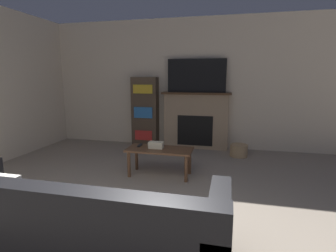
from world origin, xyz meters
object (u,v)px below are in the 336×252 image
Objects in this scene: tv at (196,76)px; couch at (66,232)px; bookshelf at (145,112)px; fireplace at (196,120)px; storage_basket at (239,150)px; coffee_table at (160,153)px.

couch is (-0.54, -3.78, -1.24)m from tv.
fireplace is at bearing 1.14° from bookshelf.
storage_basket is at bearing -11.60° from bookshelf.
tv reaches higher than fireplace.
couch reaches higher than coffee_table.
bookshelf reaches higher than coffee_table.
bookshelf is at bearing -179.88° from tv.
bookshelf is (-0.79, 1.72, 0.39)m from coffee_table.
fireplace reaches higher than couch.
fireplace is 3.85m from couch.
tv is at bearing 79.35° from coffee_table.
bookshelf is at bearing 168.40° from storage_basket.
coffee_table is at bearing 83.94° from couch.
fireplace is at bearing 90.00° from tv.
coffee_table is 0.66× the size of bookshelf.
tv is 1.36m from bookshelf.
couch reaches higher than storage_basket.
fireplace is at bearing 81.88° from couch.
bookshelf is at bearing 98.61° from couch.
storage_basket is at bearing 66.90° from couch.
coffee_table is 1.80m from storage_basket.
bookshelf reaches higher than fireplace.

